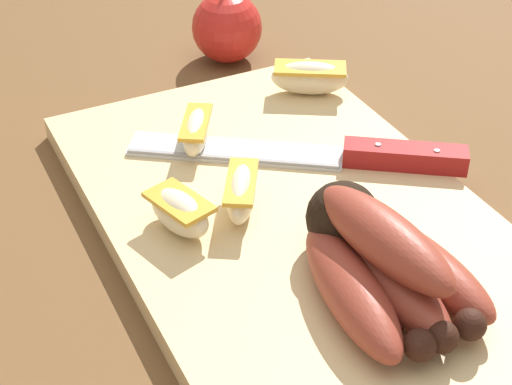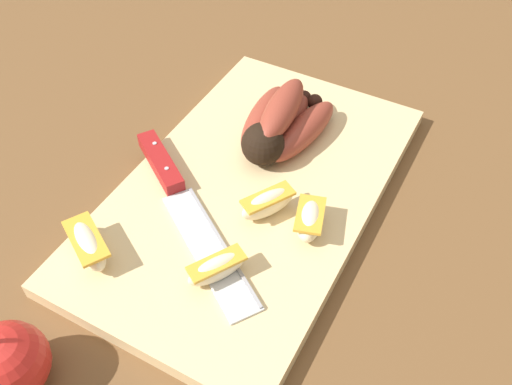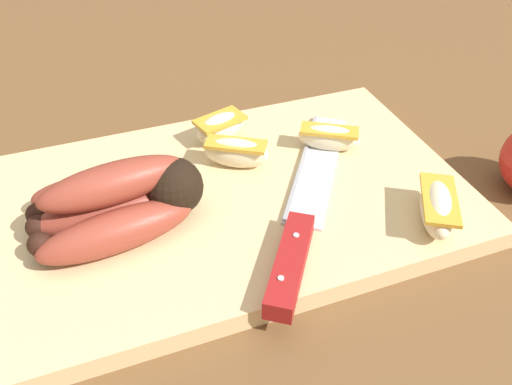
{
  "view_description": "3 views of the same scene",
  "coord_description": "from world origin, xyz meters",
  "px_view_note": "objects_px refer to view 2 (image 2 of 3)",
  "views": [
    {
      "loc": [
        0.42,
        -0.25,
        0.39
      ],
      "look_at": [
        -0.01,
        -0.03,
        0.04
      ],
      "focal_mm": 56.36,
      "sensor_mm": 36.0,
      "label": 1
    },
    {
      "loc": [
        -0.39,
        -0.23,
        0.5
      ],
      "look_at": [
        -0.01,
        -0.02,
        0.03
      ],
      "focal_mm": 39.66,
      "sensor_mm": 36.0,
      "label": 2
    },
    {
      "loc": [
        0.1,
        0.34,
        0.33
      ],
      "look_at": [
        -0.02,
        0.02,
        0.04
      ],
      "focal_mm": 35.52,
      "sensor_mm": 36.0,
      "label": 3
    }
  ],
  "objects_px": {
    "apple_wedge_extra": "(217,268)",
    "chefs_knife": "(176,190)",
    "apple_wedge_far": "(310,220)",
    "banana_bunch": "(280,124)",
    "whole_apple": "(7,363)",
    "apple_wedge_near": "(88,244)",
    "apple_wedge_middle": "(268,203)"
  },
  "relations": [
    {
      "from": "apple_wedge_middle",
      "to": "apple_wedge_far",
      "type": "distance_m",
      "value": 0.05
    },
    {
      "from": "banana_bunch",
      "to": "apple_wedge_extra",
      "type": "relative_size",
      "value": 2.31
    },
    {
      "from": "banana_bunch",
      "to": "whole_apple",
      "type": "distance_m",
      "value": 0.4
    },
    {
      "from": "apple_wedge_near",
      "to": "apple_wedge_extra",
      "type": "relative_size",
      "value": 1.17
    },
    {
      "from": "apple_wedge_far",
      "to": "whole_apple",
      "type": "relative_size",
      "value": 0.72
    },
    {
      "from": "apple_wedge_middle",
      "to": "apple_wedge_extra",
      "type": "relative_size",
      "value": 1.01
    },
    {
      "from": "apple_wedge_far",
      "to": "chefs_knife",
      "type": "bearing_deg",
      "value": 98.78
    },
    {
      "from": "whole_apple",
      "to": "apple_wedge_far",
      "type": "bearing_deg",
      "value": -30.85
    },
    {
      "from": "apple_wedge_far",
      "to": "apple_wedge_extra",
      "type": "xyz_separation_m",
      "value": [
        -0.1,
        0.05,
        -0.0
      ]
    },
    {
      "from": "apple_wedge_middle",
      "to": "whole_apple",
      "type": "xyz_separation_m",
      "value": [
        -0.27,
        0.11,
        -0.0
      ]
    },
    {
      "from": "apple_wedge_near",
      "to": "apple_wedge_middle",
      "type": "xyz_separation_m",
      "value": [
        0.14,
        -0.14,
        0.0
      ]
    },
    {
      "from": "apple_wedge_near",
      "to": "apple_wedge_middle",
      "type": "distance_m",
      "value": 0.19
    },
    {
      "from": "apple_wedge_near",
      "to": "apple_wedge_extra",
      "type": "bearing_deg",
      "value": -73.63
    },
    {
      "from": "chefs_knife",
      "to": "apple_wedge_far",
      "type": "height_order",
      "value": "apple_wedge_far"
    },
    {
      "from": "apple_wedge_extra",
      "to": "chefs_knife",
      "type": "bearing_deg",
      "value": 52.89
    },
    {
      "from": "chefs_knife",
      "to": "whole_apple",
      "type": "distance_m",
      "value": 0.25
    },
    {
      "from": "chefs_knife",
      "to": "apple_wedge_far",
      "type": "relative_size",
      "value": 4.02
    },
    {
      "from": "apple_wedge_extra",
      "to": "apple_wedge_far",
      "type": "bearing_deg",
      "value": -28.84
    },
    {
      "from": "apple_wedge_near",
      "to": "whole_apple",
      "type": "distance_m",
      "value": 0.14
    },
    {
      "from": "banana_bunch",
      "to": "apple_wedge_middle",
      "type": "xyz_separation_m",
      "value": [
        -0.12,
        -0.04,
        -0.01
      ]
    },
    {
      "from": "banana_bunch",
      "to": "apple_wedge_middle",
      "type": "relative_size",
      "value": 2.28
    },
    {
      "from": "apple_wedge_near",
      "to": "apple_wedge_far",
      "type": "bearing_deg",
      "value": -53.38
    },
    {
      "from": "chefs_knife",
      "to": "apple_wedge_middle",
      "type": "height_order",
      "value": "apple_wedge_middle"
    },
    {
      "from": "apple_wedge_near",
      "to": "apple_wedge_far",
      "type": "xyz_separation_m",
      "value": [
        0.14,
        -0.19,
        -0.0
      ]
    },
    {
      "from": "apple_wedge_middle",
      "to": "apple_wedge_extra",
      "type": "xyz_separation_m",
      "value": [
        -0.1,
        0.01,
        -0.0
      ]
    },
    {
      "from": "banana_bunch",
      "to": "whole_apple",
      "type": "bearing_deg",
      "value": 169.94
    },
    {
      "from": "apple_wedge_near",
      "to": "apple_wedge_extra",
      "type": "distance_m",
      "value": 0.14
    },
    {
      "from": "apple_wedge_far",
      "to": "apple_wedge_extra",
      "type": "distance_m",
      "value": 0.11
    },
    {
      "from": "whole_apple",
      "to": "apple_wedge_extra",
      "type": "bearing_deg",
      "value": -31.97
    },
    {
      "from": "chefs_knife",
      "to": "apple_wedge_extra",
      "type": "bearing_deg",
      "value": -127.11
    },
    {
      "from": "banana_bunch",
      "to": "apple_wedge_middle",
      "type": "bearing_deg",
      "value": -159.49
    },
    {
      "from": "banana_bunch",
      "to": "apple_wedge_extra",
      "type": "bearing_deg",
      "value": -169.84
    }
  ]
}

